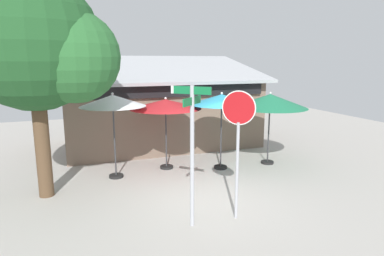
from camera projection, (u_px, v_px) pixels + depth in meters
ground_plane at (203, 195)px, 9.17m from camera, size 28.00×28.00×0.10m
cafe_building at (160, 109)px, 14.42m from camera, size 8.26×4.90×3.80m
street_sign_post at (192, 143)px, 7.04m from camera, size 0.66×0.66×3.08m
stop_sign at (238, 132)px, 7.36m from camera, size 0.57×0.52×2.95m
patio_umbrella_ivory_left at (113, 102)px, 9.99m from camera, size 1.98×1.98×2.65m
patio_umbrella_crimson_center at (166, 105)px, 10.91m from camera, size 2.35×2.35×2.41m
patio_umbrella_teal_right at (222, 100)px, 10.87m from camera, size 2.08×2.08×2.57m
patio_umbrella_forest_green_far_right at (270, 101)px, 11.43m from camera, size 2.54×2.54×2.53m
shade_tree at (43, 47)px, 8.25m from camera, size 3.74×3.36×5.67m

